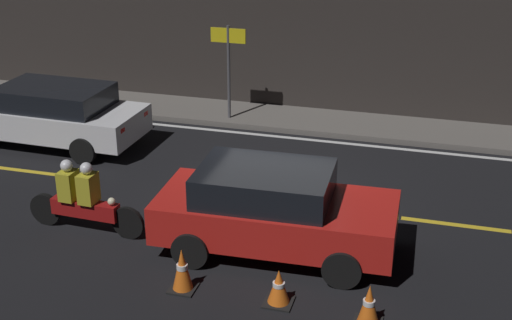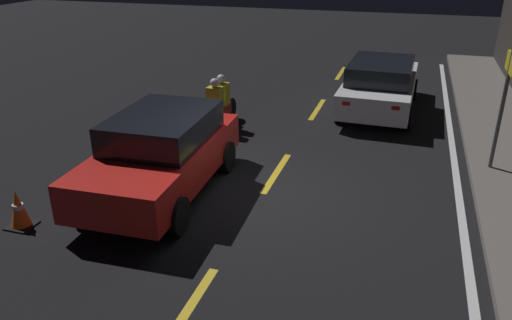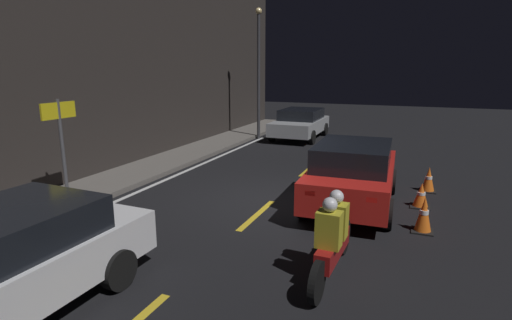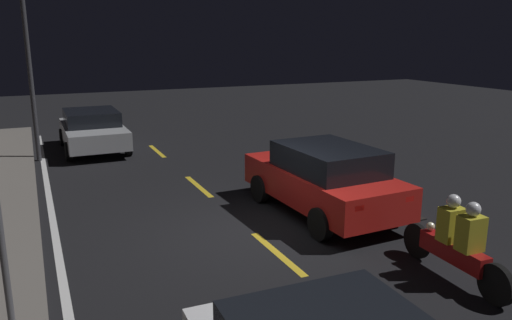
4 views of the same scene
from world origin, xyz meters
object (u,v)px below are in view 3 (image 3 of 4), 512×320
object	(u,v)px
traffic_cone_near	(424,215)
traffic_cone_far	(428,180)
shop_sign	(61,131)
street_lamp	(259,67)
motorcycle	(332,238)
traffic_cone_mid	(421,195)
taxi_red	(353,173)
hatchback_silver	(300,123)

from	to	relation	value
traffic_cone_near	traffic_cone_far	world-z (taller)	traffic_cone_near
shop_sign	street_lamp	xyz separation A→B (m)	(10.50, -0.55, 1.41)
motorcycle	traffic_cone_near	bearing A→B (deg)	-25.96
traffic_cone_mid	shop_sign	bearing A→B (deg)	113.10
traffic_cone_mid	traffic_cone_far	world-z (taller)	traffic_cone_far
traffic_cone_near	shop_sign	distance (m)	7.96
traffic_cone_far	street_lamp	bearing A→B (deg)	50.87
taxi_red	motorcycle	world-z (taller)	taxi_red
traffic_cone_near	street_lamp	world-z (taller)	street_lamp
traffic_cone_far	street_lamp	xyz separation A→B (m)	(5.87, 7.21, 2.91)
taxi_red	hatchback_silver	distance (m)	9.39
hatchback_silver	traffic_cone_far	world-z (taller)	hatchback_silver
taxi_red	traffic_cone_mid	world-z (taller)	taxi_red
shop_sign	street_lamp	distance (m)	10.60
motorcycle	traffic_cone_far	bearing A→B (deg)	-12.53
traffic_cone_near	street_lamp	distance (m)	11.67
motorcycle	traffic_cone_far	size ratio (longest dim) A/B	3.48
hatchback_silver	shop_sign	distance (m)	11.63
taxi_red	shop_sign	size ratio (longest dim) A/B	1.72
taxi_red	hatchback_silver	world-z (taller)	taxi_red
taxi_red	traffic_cone_mid	distance (m)	1.69
motorcycle	traffic_cone_near	distance (m)	2.81
traffic_cone_near	hatchback_silver	bearing A→B (deg)	28.90
traffic_cone_far	shop_sign	bearing A→B (deg)	120.83
traffic_cone_mid	shop_sign	world-z (taller)	shop_sign
shop_sign	traffic_cone_near	bearing A→B (deg)	-77.57
traffic_cone_mid	street_lamp	distance (m)	10.53
motorcycle	street_lamp	world-z (taller)	street_lamp
motorcycle	street_lamp	distance (m)	12.92
traffic_cone_mid	motorcycle	bearing A→B (deg)	162.25
motorcycle	shop_sign	xyz separation A→B (m)	(0.77, 6.30, 1.19)
taxi_red	traffic_cone_near	size ratio (longest dim) A/B	5.66
taxi_red	street_lamp	xyz separation A→B (m)	(7.76, 5.51, 2.43)
traffic_cone_near	traffic_cone_far	bearing A→B (deg)	-2.36
street_lamp	traffic_cone_mid	bearing A→B (deg)	-135.89
taxi_red	traffic_cone_near	world-z (taller)	taxi_red
street_lamp	hatchback_silver	bearing A→B (deg)	-63.96
hatchback_silver	shop_sign	bearing A→B (deg)	-11.54
traffic_cone_mid	street_lamp	bearing A→B (deg)	44.11
traffic_cone_far	taxi_red	bearing A→B (deg)	137.95
motorcycle	taxi_red	bearing A→B (deg)	6.60
shop_sign	motorcycle	bearing A→B (deg)	-96.99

